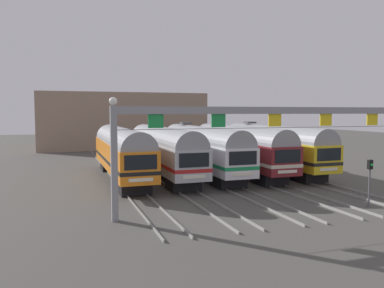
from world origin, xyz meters
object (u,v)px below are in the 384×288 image
commuter_train_maroon (238,147)px  yard_signal_mast (370,174)px  commuter_train_orange (121,150)px  commuter_train_white (202,148)px  catenary_gantry (275,127)px  commuter_train_yellow (272,146)px  commuter_train_stainless (163,149)px

commuter_train_maroon → yard_signal_mast: 15.65m
commuter_train_maroon → yard_signal_mast: (1.94, -15.52, -0.51)m
commuter_train_orange → commuter_train_white: size_ratio=1.00×
commuter_train_maroon → catenary_gantry: 14.27m
catenary_gantry → yard_signal_mast: size_ratio=6.63×
commuter_train_white → catenary_gantry: 13.73m
commuter_train_maroon → commuter_train_yellow: same height
commuter_train_maroon → catenary_gantry: (-3.89, -13.50, 2.53)m
yard_signal_mast → commuter_train_yellow: bearing=82.9°
commuter_train_yellow → yard_signal_mast: (-1.94, -15.52, -0.51)m
catenary_gantry → commuter_train_maroon: bearing=73.9°
commuter_train_orange → commuter_train_stainless: same height
commuter_train_orange → catenary_gantry: (7.77, -13.49, 2.54)m
commuter_train_orange → catenary_gantry: catenary_gantry is taller
commuter_train_stainless → catenary_gantry: bearing=-73.9°
commuter_train_white → commuter_train_maroon: size_ratio=1.00×
catenary_gantry → commuter_train_white: bearing=90.0°
commuter_train_stainless → yard_signal_mast: 18.32m
commuter_train_orange → yard_signal_mast: bearing=-48.8°
commuter_train_orange → commuter_train_maroon: bearing=0.0°
commuter_train_yellow → commuter_train_orange: bearing=-180.0°
commuter_train_stainless → yard_signal_mast: bearing=-57.9°
commuter_train_white → commuter_train_stainless: bearing=-179.9°
commuter_train_white → catenary_gantry: (0.00, -13.50, 2.53)m
commuter_train_orange → commuter_train_maroon: commuter_train_maroon is taller
commuter_train_stainless → catenary_gantry: size_ratio=0.87×
commuter_train_orange → commuter_train_white: bearing=0.0°
commuter_train_stainless → commuter_train_maroon: (7.77, 0.00, 0.00)m
commuter_train_orange → yard_signal_mast: commuter_train_orange is taller
commuter_train_white → yard_signal_mast: (5.83, -15.52, -0.51)m
commuter_train_stainless → commuter_train_yellow: commuter_train_yellow is taller
commuter_train_stainless → commuter_train_white: 3.89m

